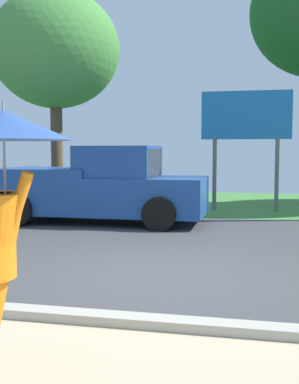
{
  "coord_description": "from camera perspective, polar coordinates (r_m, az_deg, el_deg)",
  "views": [
    {
      "loc": [
        1.34,
        -6.64,
        1.77
      ],
      "look_at": [
        -0.32,
        1.0,
        1.1
      ],
      "focal_mm": 45.3,
      "sensor_mm": 36.0,
      "label": 1
    }
  ],
  "objects": [
    {
      "name": "ground_plane",
      "position": [
        9.85,
        4.28,
        -5.76
      ],
      "size": [
        40.0,
        22.0,
        0.2
      ],
      "color": "#424244"
    },
    {
      "name": "pickup_truck",
      "position": [
        12.0,
        -5.75,
        0.57
      ],
      "size": [
        5.2,
        2.28,
        1.88
      ],
      "rotation": [
        0.0,
        0.0,
        -0.08
      ],
      "color": "#1E478C",
      "rests_on": "ground_plane"
    },
    {
      "name": "tree_center_back",
      "position": [
        15.42,
        -11.04,
        16.06
      ],
      "size": [
        3.86,
        3.86,
        6.56
      ],
      "color": "brown",
      "rests_on": "ground_plane"
    },
    {
      "name": "roadside_billboard",
      "position": [
        14.52,
        11.3,
        7.88
      ],
      "size": [
        2.6,
        0.12,
        3.5
      ],
      "color": "slate",
      "rests_on": "ground_plane"
    }
  ]
}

